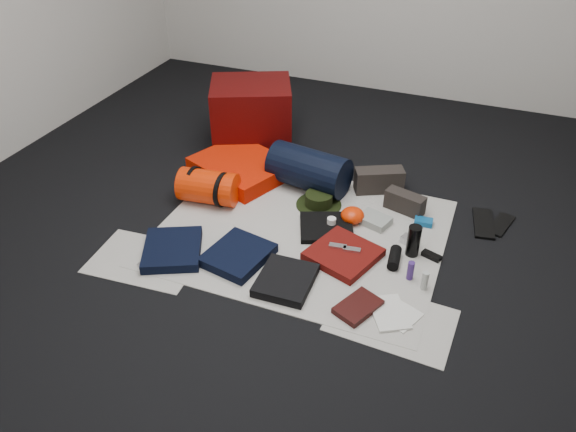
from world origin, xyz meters
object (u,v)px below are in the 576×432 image
at_px(paperback_book, 358,307).
at_px(stuff_sack, 208,187).
at_px(red_cabinet, 252,114).
at_px(compact_camera, 410,241).
at_px(navy_duffel, 309,169).
at_px(water_bottle, 414,241).
at_px(sleeping_pad, 241,167).

bearing_deg(paperback_book, stuff_sack, 177.44).
xyz_separation_m(red_cabinet, compact_camera, (1.33, -0.79, -0.21)).
height_order(red_cabinet, stuff_sack, red_cabinet).
height_order(stuff_sack, navy_duffel, navy_duffel).
height_order(navy_duffel, paperback_book, navy_duffel).
bearing_deg(paperback_book, water_bottle, 97.87).
distance_m(red_cabinet, stuff_sack, 0.83).
bearing_deg(sleeping_pad, red_cabinet, 105.27).
distance_m(sleeping_pad, paperback_book, 1.44).
bearing_deg(red_cabinet, paperback_book, -73.60).
bearing_deg(sleeping_pad, paperback_book, -41.34).
xyz_separation_m(compact_camera, paperback_book, (-0.13, -0.61, -0.00)).
bearing_deg(stuff_sack, sleeping_pad, 83.36).
bearing_deg(stuff_sack, red_cabinet, 95.42).
distance_m(red_cabinet, paperback_book, 1.85).
height_order(sleeping_pad, paperback_book, sleeping_pad).
bearing_deg(navy_duffel, sleeping_pad, -168.97).
distance_m(stuff_sack, paperback_book, 1.27).
height_order(red_cabinet, paperback_book, red_cabinet).
height_order(sleeping_pad, stuff_sack, stuff_sack).
relative_size(sleeping_pad, paperback_book, 2.57).
bearing_deg(compact_camera, navy_duffel, 176.40).
distance_m(red_cabinet, compact_camera, 1.56).
bearing_deg(sleeping_pad, water_bottle, -19.09).
relative_size(stuff_sack, paperback_book, 1.57).
bearing_deg(navy_duffel, water_bottle, -20.31).
height_order(navy_duffel, water_bottle, navy_duffel).
height_order(water_bottle, paperback_book, water_bottle).
bearing_deg(stuff_sack, compact_camera, 1.40).
bearing_deg(water_bottle, red_cabinet, 147.33).
distance_m(water_bottle, paperback_book, 0.55).
height_order(sleeping_pad, water_bottle, water_bottle).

